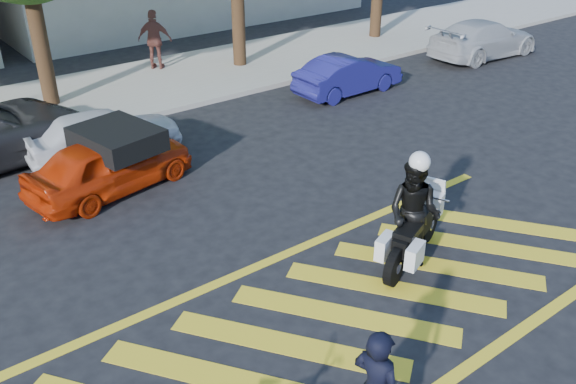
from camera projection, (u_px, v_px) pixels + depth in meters
ground at (319, 328)px, 9.26m from camera, size 90.00×90.00×0.00m
sidewalk at (53, 106)px, 17.62m from camera, size 60.00×5.00×0.15m
crosswalk at (318, 329)px, 9.24m from camera, size 12.33×4.00×0.01m
police_motorcycle at (413, 235)px, 10.57m from camera, size 2.17×1.17×1.00m
officer_moto at (414, 213)px, 10.36m from camera, size 1.04×1.16×1.97m
red_convertible at (110, 164)px, 12.92m from camera, size 3.86×2.15×1.24m
parked_mid_right at (104, 134)px, 14.37m from camera, size 3.73×1.78×1.23m
parked_right at (348, 75)px, 18.57m from camera, size 3.57×1.27×1.17m
parked_far_right at (484, 39)px, 22.08m from camera, size 4.67×2.03×1.34m
pedestrian_right at (155, 40)px, 20.17m from camera, size 1.15×1.12×1.94m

